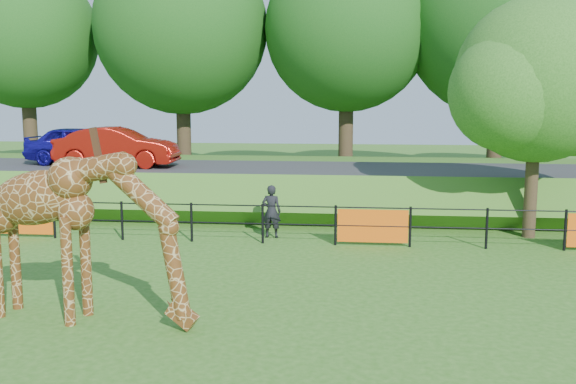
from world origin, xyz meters
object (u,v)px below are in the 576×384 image
(tree_east, at_px, (540,87))
(giraffe, at_px, (82,237))
(car_blue, at_px, (83,145))
(car_red, at_px, (117,147))
(visitor, at_px, (271,211))

(tree_east, bearing_deg, giraffe, -140.87)
(car_blue, height_order, car_red, car_blue)
(tree_east, bearing_deg, car_blue, 162.94)
(car_blue, bearing_deg, visitor, -119.68)
(car_blue, relative_size, car_red, 0.98)
(giraffe, xyz_separation_m, car_red, (-3.97, 12.16, 0.60))
(giraffe, distance_m, visitor, 7.62)
(giraffe, xyz_separation_m, tree_east, (9.89, 8.05, 2.73))
(car_red, height_order, visitor, car_red)
(car_red, relative_size, visitor, 2.92)
(visitor, height_order, tree_east, tree_east)
(car_red, relative_size, tree_east, 0.66)
(car_blue, height_order, tree_east, tree_east)
(giraffe, height_order, car_red, giraffe)
(giraffe, bearing_deg, car_blue, 122.90)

